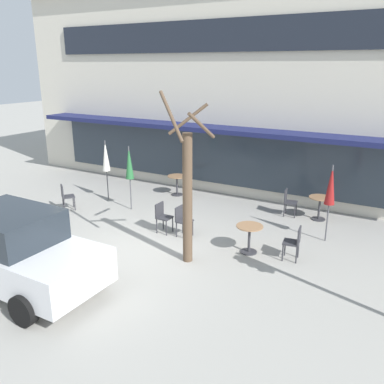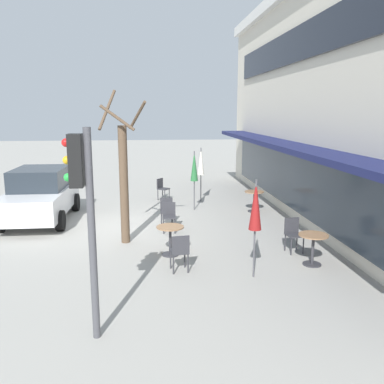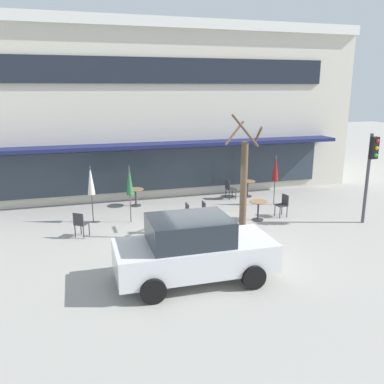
{
  "view_description": "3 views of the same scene",
  "coord_description": "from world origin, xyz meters",
  "px_view_note": "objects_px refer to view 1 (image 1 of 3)",
  "views": [
    {
      "loc": [
        6.25,
        -7.64,
        4.76
      ],
      "look_at": [
        0.26,
        2.89,
        0.96
      ],
      "focal_mm": 38.0,
      "sensor_mm": 36.0,
      "label": 1
    },
    {
      "loc": [
        12.63,
        1.14,
        3.63
      ],
      "look_at": [
        -0.36,
        2.51,
        1.02
      ],
      "focal_mm": 38.0,
      "sensor_mm": 36.0,
      "label": 2
    },
    {
      "loc": [
        -4.02,
        -12.11,
        5.03
      ],
      "look_at": [
        0.28,
        2.46,
        1.1
      ],
      "focal_mm": 38.0,
      "sensor_mm": 36.0,
      "label": 3
    }
  ],
  "objects_px": {
    "cafe_table_near_wall": "(177,182)",
    "street_tree": "(187,192)",
    "patio_umbrella_green_folded": "(129,163)",
    "cafe_table_by_tree": "(320,204)",
    "patio_umbrella_corner_open": "(331,186)",
    "cafe_chair_3": "(182,219)",
    "cafe_chair_0": "(162,215)",
    "cafe_chair_1": "(294,241)",
    "patio_umbrella_cream_folded": "(106,156)",
    "parked_sedan": "(14,250)",
    "cafe_chair_2": "(66,195)",
    "cafe_table_streetside": "(249,234)",
    "cafe_chair_4": "(289,200)"
  },
  "relations": [
    {
      "from": "cafe_table_near_wall",
      "to": "street_tree",
      "type": "relative_size",
      "value": 0.18
    },
    {
      "from": "patio_umbrella_green_folded",
      "to": "street_tree",
      "type": "xyz_separation_m",
      "value": [
        3.61,
        -2.35,
        0.21
      ]
    },
    {
      "from": "cafe_table_by_tree",
      "to": "patio_umbrella_corner_open",
      "type": "height_order",
      "value": "patio_umbrella_corner_open"
    },
    {
      "from": "patio_umbrella_corner_open",
      "to": "cafe_chair_3",
      "type": "height_order",
      "value": "patio_umbrella_corner_open"
    },
    {
      "from": "cafe_chair_0",
      "to": "street_tree",
      "type": "xyz_separation_m",
      "value": [
        1.57,
        -1.23,
        1.31
      ]
    },
    {
      "from": "cafe_table_near_wall",
      "to": "cafe_chair_1",
      "type": "distance_m",
      "value": 6.26
    },
    {
      "from": "patio_umbrella_cream_folded",
      "to": "cafe_chair_3",
      "type": "xyz_separation_m",
      "value": [
        4.08,
        -1.5,
        -1.1
      ]
    },
    {
      "from": "parked_sedan",
      "to": "street_tree",
      "type": "bearing_deg",
      "value": 47.57
    },
    {
      "from": "patio_umbrella_cream_folded",
      "to": "cafe_chair_2",
      "type": "height_order",
      "value": "patio_umbrella_cream_folded"
    },
    {
      "from": "cafe_table_streetside",
      "to": "cafe_chair_0",
      "type": "bearing_deg",
      "value": 179.39
    },
    {
      "from": "cafe_table_near_wall",
      "to": "cafe_chair_1",
      "type": "bearing_deg",
      "value": -30.1
    },
    {
      "from": "cafe_table_near_wall",
      "to": "parked_sedan",
      "type": "relative_size",
      "value": 0.18
    },
    {
      "from": "cafe_chair_3",
      "to": "parked_sedan",
      "type": "xyz_separation_m",
      "value": [
        -1.77,
        -4.22,
        0.35
      ]
    },
    {
      "from": "patio_umbrella_corner_open",
      "to": "cafe_chair_2",
      "type": "xyz_separation_m",
      "value": [
        -8.27,
        -1.75,
        -1.1
      ]
    },
    {
      "from": "patio_umbrella_cream_folded",
      "to": "cafe_chair_2",
      "type": "xyz_separation_m",
      "value": [
        -0.49,
        -1.56,
        -1.1
      ]
    },
    {
      "from": "cafe_chair_0",
      "to": "street_tree",
      "type": "relative_size",
      "value": 0.21
    },
    {
      "from": "cafe_table_near_wall",
      "to": "cafe_table_by_tree",
      "type": "bearing_deg",
      "value": 0.58
    },
    {
      "from": "cafe_chair_2",
      "to": "cafe_chair_4",
      "type": "distance_m",
      "value": 7.46
    },
    {
      "from": "patio_umbrella_green_folded",
      "to": "cafe_chair_3",
      "type": "height_order",
      "value": "patio_umbrella_green_folded"
    },
    {
      "from": "patio_umbrella_green_folded",
      "to": "cafe_chair_0",
      "type": "xyz_separation_m",
      "value": [
        2.04,
        -1.12,
        -1.1
      ]
    },
    {
      "from": "cafe_table_by_tree",
      "to": "patio_umbrella_green_folded",
      "type": "xyz_separation_m",
      "value": [
        -5.83,
        -2.2,
        1.11
      ]
    },
    {
      "from": "cafe_table_near_wall",
      "to": "patio_umbrella_corner_open",
      "type": "height_order",
      "value": "patio_umbrella_corner_open"
    },
    {
      "from": "patio_umbrella_green_folded",
      "to": "cafe_chair_2",
      "type": "xyz_separation_m",
      "value": [
        -1.88,
        -1.14,
        -1.1
      ]
    },
    {
      "from": "patio_umbrella_green_folded",
      "to": "cafe_chair_3",
      "type": "xyz_separation_m",
      "value": [
        2.69,
        -1.07,
        -1.1
      ]
    },
    {
      "from": "cafe_table_streetside",
      "to": "parked_sedan",
      "type": "distance_m",
      "value": 5.68
    },
    {
      "from": "cafe_chair_3",
      "to": "patio_umbrella_corner_open",
      "type": "bearing_deg",
      "value": 24.56
    },
    {
      "from": "cafe_table_by_tree",
      "to": "cafe_chair_1",
      "type": "relative_size",
      "value": 0.85
    },
    {
      "from": "cafe_chair_1",
      "to": "cafe_chair_2",
      "type": "distance_m",
      "value": 7.82
    },
    {
      "from": "cafe_chair_4",
      "to": "street_tree",
      "type": "bearing_deg",
      "value": -105.85
    },
    {
      "from": "patio_umbrella_green_folded",
      "to": "parked_sedan",
      "type": "height_order",
      "value": "patio_umbrella_green_folded"
    },
    {
      "from": "cafe_table_streetside",
      "to": "patio_umbrella_cream_folded",
      "type": "height_order",
      "value": "patio_umbrella_cream_folded"
    },
    {
      "from": "patio_umbrella_cream_folded",
      "to": "parked_sedan",
      "type": "bearing_deg",
      "value": -68.02
    },
    {
      "from": "cafe_table_by_tree",
      "to": "street_tree",
      "type": "bearing_deg",
      "value": -116.0
    },
    {
      "from": "patio_umbrella_cream_folded",
      "to": "street_tree",
      "type": "distance_m",
      "value": 5.72
    },
    {
      "from": "cafe_table_near_wall",
      "to": "cafe_chair_2",
      "type": "bearing_deg",
      "value": -126.24
    },
    {
      "from": "patio_umbrella_green_folded",
      "to": "cafe_chair_4",
      "type": "relative_size",
      "value": 2.47
    },
    {
      "from": "patio_umbrella_green_folded",
      "to": "parked_sedan",
      "type": "distance_m",
      "value": 5.43
    },
    {
      "from": "cafe_table_near_wall",
      "to": "cafe_chair_0",
      "type": "xyz_separation_m",
      "value": [
        1.51,
        -3.27,
        0.01
      ]
    },
    {
      "from": "patio_umbrella_green_folded",
      "to": "cafe_chair_1",
      "type": "xyz_separation_m",
      "value": [
        5.94,
        -0.99,
        -1.1
      ]
    },
    {
      "from": "cafe_table_streetside",
      "to": "patio_umbrella_cream_folded",
      "type": "distance_m",
      "value": 6.47
    },
    {
      "from": "cafe_table_near_wall",
      "to": "cafe_chair_2",
      "type": "height_order",
      "value": "cafe_chair_2"
    },
    {
      "from": "cafe_table_streetside",
      "to": "street_tree",
      "type": "height_order",
      "value": "street_tree"
    },
    {
      "from": "cafe_table_by_tree",
      "to": "cafe_chair_2",
      "type": "distance_m",
      "value": 8.4
    },
    {
      "from": "patio_umbrella_cream_folded",
      "to": "cafe_chair_4",
      "type": "relative_size",
      "value": 2.47
    },
    {
      "from": "cafe_table_near_wall",
      "to": "patio_umbrella_cream_folded",
      "type": "distance_m",
      "value": 2.8
    },
    {
      "from": "cafe_table_by_tree",
      "to": "cafe_chair_3",
      "type": "xyz_separation_m",
      "value": [
        -3.14,
        -3.27,
        0.01
      ]
    },
    {
      "from": "cafe_chair_3",
      "to": "cafe_chair_4",
      "type": "xyz_separation_m",
      "value": [
        2.17,
        3.13,
        0.0
      ]
    },
    {
      "from": "cafe_table_streetside",
      "to": "patio_umbrella_corner_open",
      "type": "xyz_separation_m",
      "value": [
        1.6,
        1.76,
        1.11
      ]
    },
    {
      "from": "cafe_table_streetside",
      "to": "patio_umbrella_green_folded",
      "type": "relative_size",
      "value": 0.35
    },
    {
      "from": "patio_umbrella_corner_open",
      "to": "cafe_chair_0",
      "type": "xyz_separation_m",
      "value": [
        -4.35,
        -1.74,
        -1.1
      ]
    }
  ]
}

